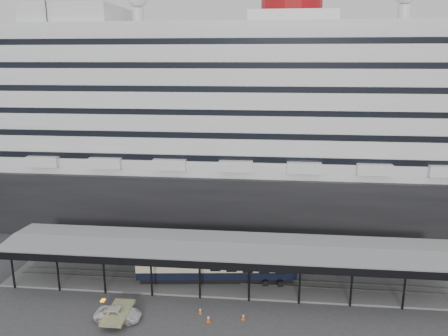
{
  "coord_description": "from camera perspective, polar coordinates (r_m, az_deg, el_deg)",
  "views": [
    {
      "loc": [
        4.64,
        -44.86,
        27.41
      ],
      "look_at": [
        -0.76,
        8.0,
        14.14
      ],
      "focal_mm": 35.0,
      "sensor_mm": 36.0,
      "label": 1
    }
  ],
  "objects": [
    {
      "name": "traffic_cone_mid",
      "position": [
        50.9,
        -3.12,
        -18.1
      ],
      "size": [
        0.5,
        0.5,
        0.74
      ],
      "rotation": [
        0.0,
        0.0,
        -0.4
      ],
      "color": "#EB580D",
      "rests_on": "ground"
    },
    {
      "name": "traffic_cone_left",
      "position": [
        49.5,
        -2.04,
        -19.05
      ],
      "size": [
        0.55,
        0.55,
        0.82
      ],
      "rotation": [
        0.0,
        0.0,
        0.4
      ],
      "color": "#F34E0D",
      "rests_on": "ground"
    },
    {
      "name": "pullman_carriage",
      "position": [
        56.1,
        -0.97,
        -12.45
      ],
      "size": [
        20.1,
        4.72,
        19.57
      ],
      "rotation": [
        0.0,
        0.0,
        0.11
      ],
      "color": "black",
      "rests_on": "ground"
    },
    {
      "name": "traffic_cone_right",
      "position": [
        49.91,
        2.53,
        -18.81
      ],
      "size": [
        0.43,
        0.43,
        0.73
      ],
      "rotation": [
        0.0,
        0.0,
        -0.14
      ],
      "color": "#E75F0C",
      "rests_on": "ground"
    },
    {
      "name": "platform_canopy",
      "position": [
        55.99,
        0.47,
        -12.56
      ],
      "size": [
        56.0,
        9.18,
        5.3
      ],
      "color": "slate",
      "rests_on": "ground"
    },
    {
      "name": "cruise_ship",
      "position": [
        77.53,
        2.41,
        7.3
      ],
      "size": [
        130.0,
        30.0,
        43.9
      ],
      "color": "black",
      "rests_on": "ground"
    },
    {
      "name": "ground",
      "position": [
        52.77,
        -0.07,
        -17.27
      ],
      "size": [
        200.0,
        200.0,
        0.0
      ],
      "primitive_type": "plane",
      "color": "#373739",
      "rests_on": "ground"
    },
    {
      "name": "port_truck",
      "position": [
        50.96,
        -13.64,
        -18.05
      ],
      "size": [
        4.97,
        2.31,
        1.38
      ],
      "primitive_type": "imported",
      "rotation": [
        0.0,
        0.0,
        1.57
      ],
      "color": "silver",
      "rests_on": "ground"
    }
  ]
}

